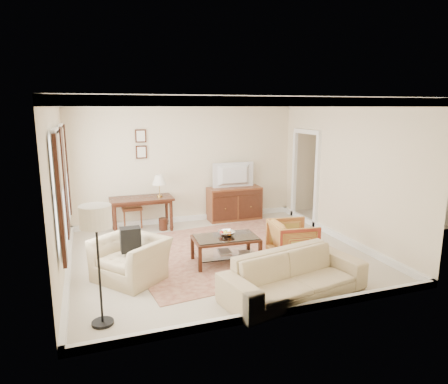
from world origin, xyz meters
TOP-DOWN VIEW (x-y plane):
  - room_shell at (0.00, 0.00)m, footprint 5.51×5.01m
  - annex_bedroom at (4.49, 1.15)m, footprint 3.00×2.70m
  - window_front at (-2.70, -0.70)m, footprint 0.12×1.56m
  - window_rear at (-2.70, 0.90)m, footprint 0.12×1.56m
  - doorway at (2.71, 1.50)m, footprint 0.10×1.12m
  - rug at (0.27, 0.14)m, footprint 4.16×3.67m
  - writing_desk at (-1.17, 2.05)m, footprint 1.40×0.70m
  - desk_chair at (-1.36, 2.40)m, footprint 0.55×0.55m
  - desk_lamp at (-0.75, 2.05)m, footprint 0.32×0.32m
  - framed_prints at (-1.07, 2.47)m, footprint 0.25×0.04m
  - sideboard at (1.15, 2.21)m, footprint 1.33×0.51m
  - tv at (1.15, 2.19)m, footprint 1.01×0.58m
  - coffee_table at (-0.02, -0.41)m, footprint 1.19×0.73m
  - fruit_bowl at (0.02, -0.35)m, footprint 0.42×0.42m
  - book_a at (-0.13, -0.34)m, footprint 0.28×0.06m
  - book_b at (0.20, -0.54)m, footprint 0.27×0.11m
  - striped_armchair at (1.21, -0.65)m, footprint 0.81×0.85m
  - club_armchair at (-1.72, -0.57)m, footprint 1.20×1.26m
  - backpack at (-1.71, -0.56)m, footprint 0.36×0.39m
  - sofa at (0.50, -1.99)m, footprint 2.31×1.07m
  - floor_lamp at (-2.24, -1.89)m, footprint 0.39×0.39m

SIDE VIEW (x-z plane):
  - rug at x=0.27m, z-range 0.00..0.01m
  - book_b at x=0.20m, z-range 0.00..0.38m
  - book_a at x=-0.13m, z-range 0.00..0.38m
  - annex_bedroom at x=4.49m, z-range -1.11..1.79m
  - coffee_table at x=-0.02m, z-range 0.13..0.62m
  - striped_armchair at x=1.21m, z-range 0.00..0.79m
  - sideboard at x=1.15m, z-range 0.00..0.82m
  - sofa at x=0.50m, z-range 0.00..0.87m
  - club_armchair at x=-1.72m, z-range 0.00..0.93m
  - desk_chair at x=-1.36m, z-range 0.00..1.05m
  - fruit_bowl at x=0.02m, z-range 0.49..0.59m
  - writing_desk at x=-1.17m, z-range 0.27..1.03m
  - backpack at x=-1.71m, z-range 0.51..0.91m
  - desk_lamp at x=-0.75m, z-range 0.76..1.26m
  - doorway at x=2.71m, z-range -0.05..2.20m
  - tv at x=1.15m, z-range 1.26..1.39m
  - floor_lamp at x=-2.24m, z-range 0.54..2.13m
  - window_front at x=-2.70m, z-range 0.65..2.45m
  - window_rear at x=-2.70m, z-range 0.65..2.45m
  - framed_prints at x=-1.07m, z-range 1.60..2.28m
  - room_shell at x=0.00m, z-range 1.02..3.93m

